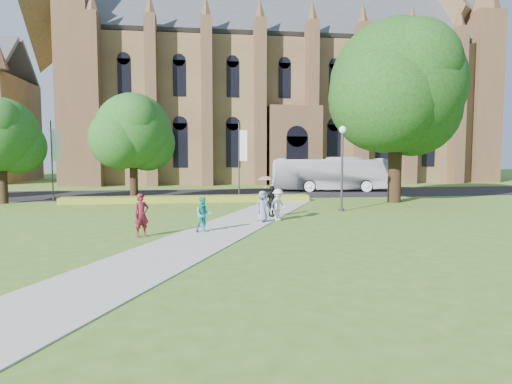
{
  "coord_description": "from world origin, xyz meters",
  "views": [
    {
      "loc": [
        -1.6,
        -20.56,
        3.53
      ],
      "look_at": [
        1.57,
        2.35,
        1.6
      ],
      "focal_mm": 32.0,
      "sensor_mm": 36.0,
      "label": 1
    }
  ],
  "objects": [
    {
      "name": "ground",
      "position": [
        0.0,
        0.0,
        0.0
      ],
      "size": [
        160.0,
        160.0,
        0.0
      ],
      "primitive_type": "plane",
      "color": "#43661E",
      "rests_on": "ground"
    },
    {
      "name": "road",
      "position": [
        0.0,
        20.0,
        0.01
      ],
      "size": [
        160.0,
        10.0,
        0.02
      ],
      "primitive_type": "cube",
      "color": "black",
      "rests_on": "ground"
    },
    {
      "name": "footpath",
      "position": [
        0.0,
        1.0,
        0.02
      ],
      "size": [
        15.58,
        28.54,
        0.04
      ],
      "primitive_type": "cube",
      "rotation": [
        0.0,
        0.0,
        -0.44
      ],
      "color": "#B2B2A8",
      "rests_on": "ground"
    },
    {
      "name": "flower_hedge",
      "position": [
        -2.0,
        13.2,
        0.23
      ],
      "size": [
        18.0,
        1.4,
        0.45
      ],
      "primitive_type": "cube",
      "color": "gold",
      "rests_on": "ground"
    },
    {
      "name": "cathedral",
      "position": [
        10.0,
        39.73,
        12.98
      ],
      "size": [
        52.6,
        18.25,
        28.0
      ],
      "color": "olive",
      "rests_on": "ground"
    },
    {
      "name": "streetlamp",
      "position": [
        7.5,
        6.5,
        3.3
      ],
      "size": [
        0.44,
        0.44,
        5.24
      ],
      "color": "#38383D",
      "rests_on": "ground"
    },
    {
      "name": "large_tree",
      "position": [
        13.0,
        11.0,
        8.37
      ],
      "size": [
        9.6,
        9.6,
        13.2
      ],
      "color": "#332114",
      "rests_on": "ground"
    },
    {
      "name": "street_tree_0",
      "position": [
        -15.0,
        14.0,
        4.87
      ],
      "size": [
        5.2,
        5.2,
        7.5
      ],
      "color": "#332114",
      "rests_on": "ground"
    },
    {
      "name": "street_tree_1",
      "position": [
        -6.0,
        14.5,
        5.22
      ],
      "size": [
        5.6,
        5.6,
        8.05
      ],
      "color": "#332114",
      "rests_on": "ground"
    },
    {
      "name": "banner_pole_0",
      "position": [
        2.11,
        15.2,
        3.39
      ],
      "size": [
        0.7,
        0.1,
        6.0
      ],
      "color": "#38383D",
      "rests_on": "ground"
    },
    {
      "name": "banner_pole_1",
      "position": [
        -11.89,
        15.2,
        3.39
      ],
      "size": [
        0.7,
        0.1,
        6.0
      ],
      "color": "#38383D",
      "rests_on": "ground"
    },
    {
      "name": "tour_coach",
      "position": [
        11.5,
        21.38,
        1.63
      ],
      "size": [
        11.85,
        4.41,
        3.22
      ],
      "primitive_type": "imported",
      "rotation": [
        0.0,
        0.0,
        1.42
      ],
      "color": "white",
      "rests_on": "road"
    },
    {
      "name": "pedestrian_0",
      "position": [
        -3.79,
        -0.88,
        0.95
      ],
      "size": [
        0.79,
        0.72,
        1.82
      ],
      "primitive_type": "imported",
      "rotation": [
        0.0,
        0.0,
        0.55
      ],
      "color": "maroon",
      "rests_on": "footpath"
    },
    {
      "name": "pedestrian_1",
      "position": [
        -1.16,
        -0.22,
        0.82
      ],
      "size": [
        0.87,
        0.74,
        1.57
      ],
      "primitive_type": "imported",
      "rotation": [
        0.0,
        0.0,
        0.2
      ],
      "color": "teal",
      "rests_on": "footpath"
    },
    {
      "name": "pedestrian_2",
      "position": [
        2.82,
        2.87,
        0.88
      ],
      "size": [
        1.24,
        1.12,
        1.67
      ],
      "primitive_type": "imported",
      "rotation": [
        0.0,
        0.0,
        0.59
      ],
      "color": "silver",
      "rests_on": "footpath"
    },
    {
      "name": "pedestrian_3",
      "position": [
        2.73,
        4.39,
        0.9
      ],
      "size": [
        1.07,
        0.93,
        1.72
      ],
      "primitive_type": "imported",
      "rotation": [
        0.0,
        0.0,
        0.62
      ],
      "color": "black",
      "rests_on": "footpath"
    },
    {
      "name": "pedestrian_4",
      "position": [
        1.94,
        2.47,
        0.85
      ],
      "size": [
        0.91,
        0.74,
        1.61
      ],
      "primitive_type": "imported",
      "rotation": [
        0.0,
        0.0,
        0.33
      ],
      "color": "slate",
      "rests_on": "footpath"
    },
    {
      "name": "parasol",
      "position": [
        2.12,
        2.57,
        1.98
      ],
      "size": [
        0.89,
        0.89,
        0.66
      ],
      "primitive_type": "imported",
      "rotation": [
        0.0,
        0.0,
        0.22
      ],
      "color": "#BF869D",
      "rests_on": "pedestrian_4"
    }
  ]
}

